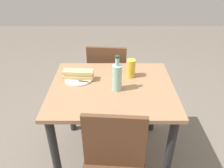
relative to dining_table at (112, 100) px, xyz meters
The scene contains 8 objects.
ground_plane 0.62m from the dining_table, ahead, with size 8.00×8.00×0.00m, color #6B6056.
dining_table is the anchor object (origin of this frame).
chair_near 0.61m from the dining_table, 85.71° to the right, with size 0.44×0.44×0.87m.
plate_near 0.32m from the dining_table, 20.66° to the right, with size 0.22×0.22×0.01m, color silver.
baguette_sandwich_near 0.34m from the dining_table, 20.66° to the right, with size 0.24×0.08×0.07m.
knife_near 0.31m from the dining_table, 10.63° to the right, with size 0.18×0.05×0.01m.
water_bottle 0.25m from the dining_table, 128.73° to the left, with size 0.07×0.07×0.28m.
beer_glass 0.30m from the dining_table, 135.02° to the right, with size 0.07×0.07×0.15m, color gold.
Camera 1 is at (-0.00, 1.43, 1.66)m, focal length 35.43 mm.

